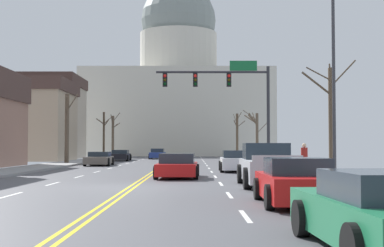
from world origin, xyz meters
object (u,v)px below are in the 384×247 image
Objects in this scene: sedan_near_04 at (384,214)px; sedan_oncoming_02 at (157,154)px; street_lamp_right at (328,57)px; pickup_truck_near_02 at (267,167)px; sedan_near_03 at (296,183)px; sedan_oncoming_00 at (99,159)px; signal_gantry at (228,90)px; sedan_near_01 at (177,166)px; pedestrian_00 at (304,157)px; sedan_oncoming_01 at (120,156)px; sedan_near_00 at (236,162)px.

sedan_oncoming_02 is at bearing 96.98° from sedan_near_04.
sedan_near_04 is (-2.82, -14.30, -4.70)m from street_lamp_right.
pickup_truck_near_02 is 6.79m from sedan_near_03.
sedan_oncoming_00 is at bearing 121.63° from street_lamp_right.
signal_gantry reaches higher than sedan_near_01.
pickup_truck_near_02 is at bearing 89.42° from sedan_near_04.
pedestrian_00 reaches higher than sedan_near_03.
sedan_near_01 is at bearing -173.65° from pedestrian_00.
sedan_oncoming_02 is (3.46, 8.11, 0.05)m from sedan_oncoming_01.
signal_gantry is 23.03m from sedan_oncoming_01.
sedan_near_03 is at bearing -110.26° from street_lamp_right.
sedan_near_03 is (3.54, -12.20, 0.02)m from sedan_near_01.
sedan_near_03 reaches higher than sedan_near_01.
sedan_near_00 is 26.30m from sedan_oncoming_01.
sedan_oncoming_02 is 39.30m from pedestrian_00.
sedan_oncoming_02 reaches higher than sedan_near_01.
sedan_oncoming_01 is at bearing 102.73° from sedan_near_01.
sedan_near_03 is at bearing 90.31° from sedan_near_04.
sedan_oncoming_00 is 22.06m from sedan_oncoming_02.
pickup_truck_near_02 is 13.35m from sedan_near_04.
sedan_oncoming_01 is at bearing 113.20° from sedan_near_00.
signal_gantry is 1.85× the size of sedan_near_03.
pedestrian_00 is at bearing 81.64° from sedan_near_04.
sedan_oncoming_01 is (-6.92, 30.64, -0.02)m from sedan_near_01.
sedan_near_01 is 1.09× the size of sedan_oncoming_02.
sedan_near_04 is 37.18m from sedan_oncoming_00.
sedan_near_03 is (-0.17, -6.78, -0.17)m from pickup_truck_near_02.
sedan_near_03 is at bearing -91.44° from pickup_truck_near_02.
signal_gantry is 15.37m from street_lamp_right.
sedan_oncoming_01 is 32.77m from pedestrian_00.
sedan_near_01 reaches higher than sedan_oncoming_01.
sedan_oncoming_01 is at bearing 90.55° from sedan_oncoming_00.
sedan_oncoming_00 is (-13.19, 21.41, -4.74)m from street_lamp_right.
sedan_oncoming_00 is at bearing 134.33° from sedan_near_00.
sedan_near_01 is 1.09× the size of sedan_near_03.
sedan_near_00 is 1.02× the size of sedan_near_03.
street_lamp_right is 1.63× the size of pickup_truck_near_02.
sedan_oncoming_02 is at bearing 81.32° from sedan_oncoming_00.
signal_gantry is 29.37m from sedan_oncoming_02.
pedestrian_00 reaches higher than sedan_near_01.
street_lamp_right is at bearing -90.49° from pedestrian_00.
sedan_near_01 is 18.25m from sedan_oncoming_00.
sedan_near_01 is 0.99× the size of sedan_oncoming_00.
street_lamp_right is at bearing -34.93° from sedan_near_01.
signal_gantry is 23.30m from sedan_near_03.
sedan_near_00 is at bearing 91.32° from pickup_truck_near_02.
sedan_oncoming_02 is (-9.86, 43.21, -4.68)m from street_lamp_right.
sedan_oncoming_01 is 8.81m from sedan_oncoming_02.
pickup_truck_near_02 is at bearing 88.56° from sedan_near_03.
sedan_oncoming_02 is at bearing 104.60° from pedestrian_00.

